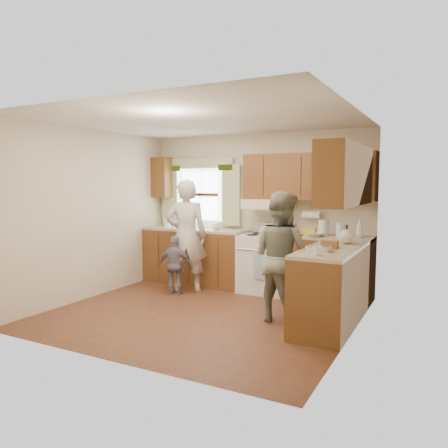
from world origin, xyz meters
The scene contains 6 objects.
room centered at (0.00, 0.00, 1.25)m, with size 3.80×3.80×3.80m.
kitchen_fixtures centered at (0.61, 1.08, 0.84)m, with size 3.80×2.25×2.15m.
stove centered at (0.30, 1.44, 0.47)m, with size 0.76×0.67×1.07m.
woman_left centered at (-0.80, 0.85, 0.88)m, with size 0.64×0.42×1.76m, color beige.
woman_right centered at (1.00, 0.18, 0.80)m, with size 0.78×0.61×1.61m, color #1F3622.
child centered at (-0.87, 0.64, 0.45)m, with size 0.53×0.22×0.91m, color slate.
Camera 1 is at (2.84, -4.83, 1.72)m, focal length 35.00 mm.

